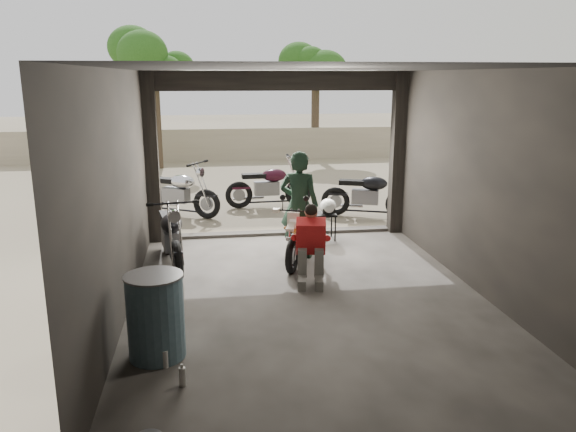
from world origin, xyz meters
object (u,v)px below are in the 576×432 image
object	(u,v)px
left_bike	(171,231)
mechanic	(311,247)
outside_bike_a	(178,189)
helmet	(328,206)
sign_post	(439,165)
rider	(299,205)
stool	(325,217)
outside_bike_b	(269,182)
oil_drum	(156,317)
main_bike	(300,233)
outside_bike_c	(368,190)

from	to	relation	value
left_bike	mechanic	xyz separation A→B (m)	(2.15, -1.12, -0.03)
outside_bike_a	left_bike	bearing A→B (deg)	-148.65
left_bike	helmet	world-z (taller)	left_bike
outside_bike_a	sign_post	xyz separation A→B (m)	(5.22, -2.23, 0.77)
rider	stool	xyz separation A→B (m)	(0.68, 0.96, -0.48)
outside_bike_b	oil_drum	world-z (taller)	outside_bike_b
outside_bike_b	sign_post	distance (m)	4.23
outside_bike_a	outside_bike_b	size ratio (longest dim) A/B	1.02
rider	stool	bearing A→B (deg)	-100.85
oil_drum	left_bike	bearing A→B (deg)	90.00
main_bike	outside_bike_b	xyz separation A→B (m)	(-0.05, 4.22, 0.10)
oil_drum	outside_bike_a	bearing A→B (deg)	90.34
main_bike	sign_post	distance (m)	3.47
stool	oil_drum	size ratio (longest dim) A/B	0.55
main_bike	oil_drum	xyz separation A→B (m)	(-2.15, -3.09, -0.03)
left_bike	outside_bike_a	distance (m)	3.57
helmet	sign_post	bearing A→B (deg)	24.53
stool	oil_drum	distance (m)	5.18
main_bike	mechanic	world-z (taller)	mechanic
left_bike	helmet	distance (m)	3.09
left_bike	outside_bike_b	bearing A→B (deg)	53.27
outside_bike_a	stool	bearing A→B (deg)	-99.22
outside_bike_b	sign_post	xyz separation A→B (m)	(3.08, -2.79, 0.78)
main_bike	outside_bike_b	distance (m)	4.22
main_bike	helmet	size ratio (longest dim) A/B	4.76
left_bike	main_bike	bearing A→B (deg)	-12.17
rider	mechanic	world-z (taller)	rider
mechanic	helmet	size ratio (longest dim) A/B	3.55
oil_drum	stool	bearing A→B (deg)	56.52
outside_bike_b	main_bike	bearing A→B (deg)	177.67
outside_bike_c	rider	bearing A→B (deg)	163.61
outside_bike_c	stool	bearing A→B (deg)	162.48
outside_bike_b	outside_bike_c	distance (m)	2.46
outside_bike_a	stool	world-z (taller)	outside_bike_a
main_bike	stool	bearing A→B (deg)	82.23
outside_bike_c	mechanic	world-z (taller)	outside_bike_c
sign_post	stool	bearing A→B (deg)	177.14
helmet	rider	bearing A→B (deg)	-110.34
outside_bike_a	mechanic	distance (m)	5.17
outside_bike_a	rider	size ratio (longest dim) A/B	1.00
outside_bike_c	stool	size ratio (longest dim) A/B	3.38
left_bike	sign_post	xyz separation A→B (m)	(5.18, 1.35, 0.79)
stool	helmet	distance (m)	0.23
mechanic	stool	size ratio (longest dim) A/B	2.17
rider	helmet	world-z (taller)	rider
left_bike	outside_bike_c	size ratio (longest dim) A/B	0.99
outside_bike_b	mechanic	bearing A→B (deg)	177.48
outside_bike_c	rider	xyz separation A→B (m)	(-2.01, -2.63, 0.32)
rider	mechanic	xyz separation A→B (m)	(-0.04, -1.31, -0.36)
stool	helmet	world-z (taller)	helmet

